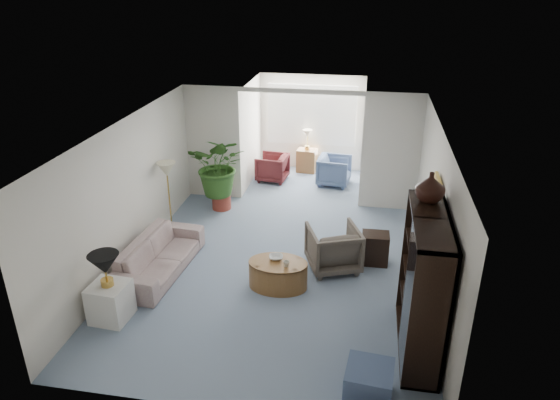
% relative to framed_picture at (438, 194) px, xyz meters
% --- Properties ---
extents(floor, '(6.00, 6.00, 0.00)m').
position_rel_framed_picture_xyz_m(floor, '(-2.46, 0.10, -1.70)').
color(floor, gray).
rests_on(floor, ground).
extents(sunroom_floor, '(2.60, 2.60, 0.00)m').
position_rel_framed_picture_xyz_m(sunroom_floor, '(-2.46, 4.20, -1.70)').
color(sunroom_floor, gray).
rests_on(sunroom_floor, ground).
extents(back_pier_left, '(1.20, 0.12, 2.50)m').
position_rel_framed_picture_xyz_m(back_pier_left, '(-4.36, 3.10, -0.45)').
color(back_pier_left, silver).
rests_on(back_pier_left, ground).
extents(back_pier_right, '(1.20, 0.12, 2.50)m').
position_rel_framed_picture_xyz_m(back_pier_right, '(-0.56, 3.10, -0.45)').
color(back_pier_right, silver).
rests_on(back_pier_right, ground).
extents(back_header, '(2.60, 0.12, 0.10)m').
position_rel_framed_picture_xyz_m(back_header, '(-2.46, 3.10, 0.75)').
color(back_header, silver).
rests_on(back_header, back_pier_left).
extents(window_pane, '(2.20, 0.02, 1.50)m').
position_rel_framed_picture_xyz_m(window_pane, '(-2.46, 5.28, -0.30)').
color(window_pane, white).
extents(window_blinds, '(2.20, 0.02, 1.50)m').
position_rel_framed_picture_xyz_m(window_blinds, '(-2.46, 5.25, -0.30)').
color(window_blinds, white).
extents(framed_picture, '(0.04, 0.50, 0.40)m').
position_rel_framed_picture_xyz_m(framed_picture, '(0.00, 0.00, 0.00)').
color(framed_picture, beige).
extents(sofa, '(0.95, 2.11, 0.60)m').
position_rel_framed_picture_xyz_m(sofa, '(-4.37, -0.14, -1.40)').
color(sofa, '#B8AE9C').
rests_on(sofa, ground).
extents(end_table, '(0.56, 0.56, 0.57)m').
position_rel_framed_picture_xyz_m(end_table, '(-4.57, -1.49, -1.41)').
color(end_table, white).
rests_on(end_table, ground).
extents(table_lamp, '(0.44, 0.44, 0.30)m').
position_rel_framed_picture_xyz_m(table_lamp, '(-4.57, -1.49, -0.78)').
color(table_lamp, black).
rests_on(table_lamp, end_table).
extents(floor_lamp, '(0.36, 0.36, 0.28)m').
position_rel_framed_picture_xyz_m(floor_lamp, '(-4.75, 1.39, -0.45)').
color(floor_lamp, beige).
rests_on(floor_lamp, ground).
extents(coffee_table, '(1.12, 1.12, 0.45)m').
position_rel_framed_picture_xyz_m(coffee_table, '(-2.33, -0.26, -1.47)').
color(coffee_table, brown).
rests_on(coffee_table, ground).
extents(coffee_bowl, '(0.26, 0.26, 0.05)m').
position_rel_framed_picture_xyz_m(coffee_bowl, '(-2.38, -0.16, -1.22)').
color(coffee_bowl, silver).
rests_on(coffee_bowl, coffee_table).
extents(coffee_cup, '(0.12, 0.12, 0.09)m').
position_rel_framed_picture_xyz_m(coffee_cup, '(-2.18, -0.36, -1.20)').
color(coffee_cup, beige).
rests_on(coffee_cup, coffee_table).
extents(wingback_chair, '(1.06, 1.08, 0.76)m').
position_rel_framed_picture_xyz_m(wingback_chair, '(-1.50, 0.47, -1.32)').
color(wingback_chair, '#62594D').
rests_on(wingback_chair, ground).
extents(side_table_dark, '(0.47, 0.38, 0.56)m').
position_rel_framed_picture_xyz_m(side_table_dark, '(-0.80, 0.77, -1.42)').
color(side_table_dark, black).
rests_on(side_table_dark, ground).
extents(entertainment_cabinet, '(0.46, 1.74, 1.93)m').
position_rel_framed_picture_xyz_m(entertainment_cabinet, '(-0.23, -1.33, -0.74)').
color(entertainment_cabinet, black).
rests_on(entertainment_cabinet, ground).
extents(cabinet_urn, '(0.38, 0.38, 0.40)m').
position_rel_framed_picture_xyz_m(cabinet_urn, '(-0.23, -0.83, 0.43)').
color(cabinet_urn, black).
rests_on(cabinet_urn, entertainment_cabinet).
extents(ottoman, '(0.60, 0.60, 0.44)m').
position_rel_framed_picture_xyz_m(ottoman, '(-0.85, -2.40, -1.48)').
color(ottoman, '#4A5E7F').
rests_on(ottoman, ground).
extents(plant_pot, '(0.40, 0.40, 0.32)m').
position_rel_framed_picture_xyz_m(plant_pot, '(-4.04, 2.48, -1.54)').
color(plant_pot, maroon).
rests_on(plant_pot, ground).
extents(house_plant, '(1.19, 1.03, 1.32)m').
position_rel_framed_picture_xyz_m(house_plant, '(-4.04, 2.48, -0.72)').
color(house_plant, '#2C571E').
rests_on(house_plant, plant_pot).
extents(sunroom_chair_blue, '(0.83, 0.81, 0.69)m').
position_rel_framed_picture_xyz_m(sunroom_chair_blue, '(-1.78, 4.27, -1.36)').
color(sunroom_chair_blue, '#4A5E7F').
rests_on(sunroom_chair_blue, ground).
extents(sunroom_chair_maroon, '(0.78, 0.76, 0.65)m').
position_rel_framed_picture_xyz_m(sunroom_chair_maroon, '(-3.28, 4.27, -1.38)').
color(sunroom_chair_maroon, '#591E23').
rests_on(sunroom_chair_maroon, ground).
extents(sunroom_table, '(0.51, 0.42, 0.58)m').
position_rel_framed_picture_xyz_m(sunroom_table, '(-2.53, 5.02, -1.41)').
color(sunroom_table, brown).
rests_on(sunroom_table, ground).
extents(shelf_clutter, '(0.30, 1.05, 1.06)m').
position_rel_framed_picture_xyz_m(shelf_clutter, '(-0.28, -1.59, -0.72)').
color(shelf_clutter, '#342C28').
rests_on(shelf_clutter, entertainment_cabinet).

